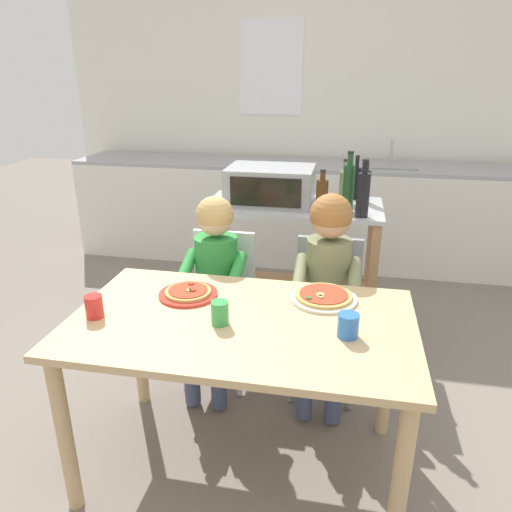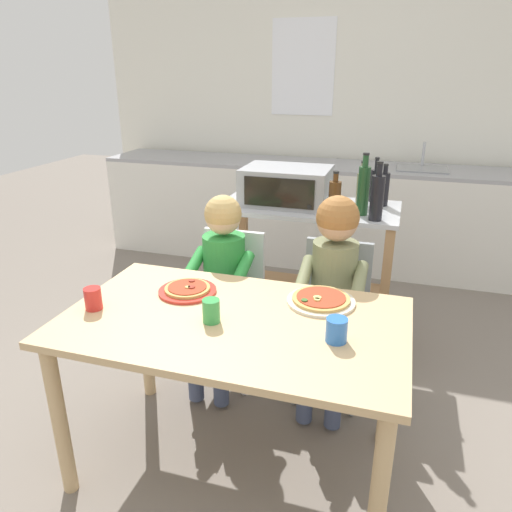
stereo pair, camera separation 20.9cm
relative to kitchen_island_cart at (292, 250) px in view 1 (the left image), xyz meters
name	(u,v)px [view 1 (the left image)]	position (x,y,z in m)	size (l,w,h in m)	color
ground_plane	(281,333)	(-0.06, -0.02, -0.58)	(11.59, 11.59, 0.00)	slate
back_wall_tiled	(312,103)	(-0.06, 1.77, 0.77)	(4.54, 0.13, 2.70)	white
kitchen_counter	(304,212)	(-0.05, 1.36, -0.14)	(4.08, 0.60, 1.08)	silver
kitchen_island_cart	(292,250)	(0.00, 0.00, 0.00)	(1.06, 0.53, 0.88)	#B7BABF
toaster_oven	(271,185)	(-0.14, 0.00, 0.40)	(0.51, 0.38, 0.22)	#999BA0
bottle_squat_spirits	(356,182)	(0.36, 0.21, 0.40)	(0.06, 0.06, 0.27)	black
bottle_tall_green_wine	(322,197)	(0.18, -0.21, 0.40)	(0.07, 0.07, 0.26)	#4C2D14
bottle_clear_vinegar	(365,185)	(0.42, 0.13, 0.40)	(0.06, 0.06, 0.25)	black
bottle_brown_beer	(363,194)	(0.40, -0.19, 0.42)	(0.07, 0.07, 0.32)	black
bottle_slim_sauce	(348,187)	(0.32, -0.10, 0.44)	(0.06, 0.06, 0.34)	#1E4723
bottle_dark_olive_oil	(344,186)	(0.29, 0.11, 0.40)	(0.06, 0.06, 0.26)	olive
dining_table	(242,342)	(-0.06, -1.18, 0.04)	(1.34, 0.79, 0.73)	tan
dining_chair_left	(221,296)	(-0.33, -0.51, -0.10)	(0.36, 0.36, 0.81)	silver
dining_chair_right	(326,305)	(0.25, -0.51, -0.10)	(0.36, 0.36, 0.81)	gray
child_in_green_shirt	(213,273)	(-0.33, -0.63, 0.08)	(0.32, 0.42, 1.03)	#424C6B
child_in_olive_shirt	(327,275)	(0.25, -0.62, 0.12)	(0.32, 0.42, 1.07)	#424C6B
pizza_plate_red_rimmed	(188,293)	(-0.33, -1.02, 0.15)	(0.25, 0.25, 0.03)	red
pizza_plate_cream	(323,297)	(0.25, -0.95, 0.16)	(0.28, 0.28, 0.03)	beige
drinking_cup_red	(94,306)	(-0.62, -1.28, 0.19)	(0.07, 0.07, 0.09)	red
drinking_cup_blue	(348,325)	(0.35, -1.23, 0.19)	(0.08, 0.08, 0.09)	blue
drinking_cup_green	(220,313)	(-0.13, -1.23, 0.19)	(0.07, 0.07, 0.09)	green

